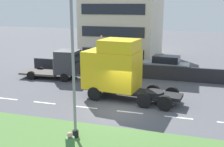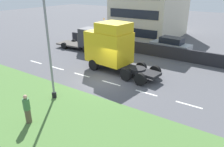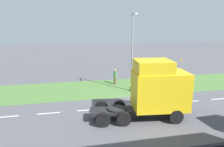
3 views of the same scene
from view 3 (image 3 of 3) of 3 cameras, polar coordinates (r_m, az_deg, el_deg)
ground_plane at (r=19.58m, az=5.24°, el=-8.52°), size 120.00×120.00×0.00m
grass_verge at (r=25.04m, az=1.08°, el=-3.61°), size 7.00×44.00×0.01m
lane_markings at (r=19.39m, az=3.24°, el=-8.70°), size 0.16×21.00×0.00m
lorry_cab at (r=16.88m, az=11.43°, el=-4.09°), size 3.40×7.56×4.66m
lamp_post at (r=22.96m, az=5.29°, el=4.51°), size 1.28×0.33×8.17m
pedestrian at (r=26.11m, az=0.82°, el=-0.89°), size 0.39×0.39×1.82m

